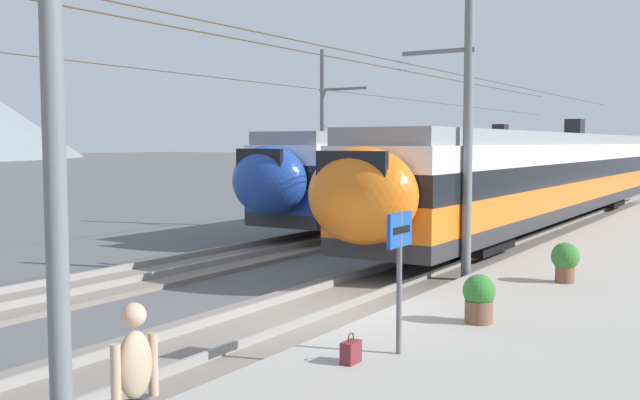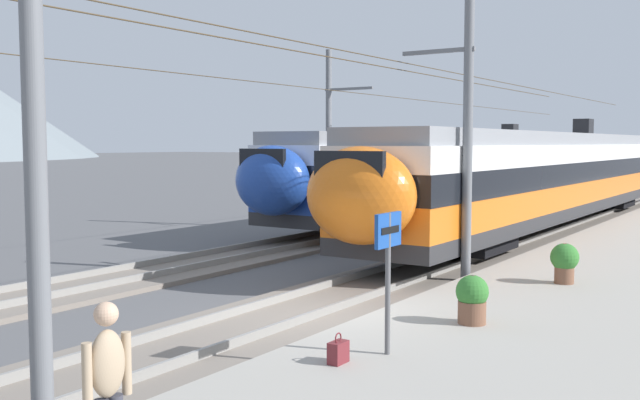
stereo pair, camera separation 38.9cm
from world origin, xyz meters
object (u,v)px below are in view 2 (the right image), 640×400
Objects in this scene: catenary_mast_mid at (464,112)px; catenary_mast_far_side at (332,135)px; platform_sign at (388,251)px; train_near_platform at (550,175)px; handbag_near_sign at (338,352)px; passenger_walking at (108,384)px; potted_plant_by_shelter at (565,260)px; potted_plant_platform_edge at (472,297)px; train_far_track at (472,167)px; catenary_mast_west at (26,106)px.

catenary_mast_far_side is (7.96, 8.93, -0.43)m from catenary_mast_mid.
train_near_platform is at bearing 9.85° from platform_sign.
handbag_near_sign is (-20.34, -3.03, -1.70)m from train_near_platform.
potted_plant_by_shelter is (11.96, -0.77, -0.42)m from passenger_walking.
potted_plant_platform_edge is at bearing -12.48° from handbag_near_sign.
handbag_near_sign is (4.25, 0.25, -0.78)m from passenger_walking.
potted_plant_platform_edge is (7.42, -0.45, -0.48)m from passenger_walking.
handbag_near_sign is 0.49× the size of potted_plant_by_shelter.
passenger_walking is (-30.74, -9.02, -0.92)m from train_far_track.
catenary_mast_mid is at bearing -0.05° from catenary_mast_west.
train_near_platform reaches higher than handbag_near_sign.
handbag_near_sign is at bearing -22.60° from catenary_mast_west.
train_far_track reaches higher than platform_sign.
passenger_walking is at bearing -163.65° from train_far_track.
catenary_mast_mid reaches higher than platform_sign.
potted_plant_by_shelter is at bearing -4.04° from potted_plant_platform_edge.
catenary_mast_west is (-24.09, -1.48, 1.63)m from train_near_platform.
passenger_walking reaches higher than potted_plant_platform_edge.
catenary_mast_mid is 7.88m from platform_sign.
train_far_track is 20.58× the size of passenger_walking.
passenger_walking is 7.45m from potted_plant_platform_edge.
train_near_platform is at bearing 17.80° from potted_plant_by_shelter.
potted_plant_platform_edge is (6.92, -2.26, -3.02)m from catenary_mast_west.
catenary_mast_far_side is at bearing 54.13° from potted_plant_by_shelter.
catenary_mast_mid reaches higher than passenger_walking.
catenary_mast_west is 7.88m from potted_plant_platform_edge.
train_near_platform is 0.65× the size of catenary_mast_mid.
catenary_mast_west is 1.00× the size of catenary_mast_far_side.
passenger_walking is at bearing 176.32° from potted_plant_by_shelter.
catenary_mast_mid reaches higher than catenary_mast_west.
catenary_mast_west is at bearing 74.45° from passenger_walking.
catenary_mast_mid is at bearing 82.19° from potted_plant_by_shelter.
train_near_platform is at bearing 7.61° from passenger_walking.
potted_plant_by_shelter is (-8.31, -11.50, -2.89)m from catenary_mast_far_side.
passenger_walking is (-0.50, -1.81, -2.54)m from catenary_mast_west.
platform_sign is 2.34× the size of potted_plant_by_shelter.
passenger_walking is 4.33m from handbag_near_sign.
train_near_platform is at bearing 12.28° from potted_plant_platform_edge.
potted_plant_by_shelter is (4.53, -0.32, 0.06)m from potted_plant_platform_edge.
catenary_mast_mid is at bearing -158.62° from train_far_track.
train_far_track is 79.13× the size of handbag_near_sign.
catenary_mast_west reaches higher than potted_plant_platform_edge.
train_far_track is 41.29× the size of potted_plant_platform_edge.
catenary_mast_far_side is (-10.47, 1.71, 1.55)m from train_far_track.
potted_plant_by_shelter is (-12.63, -4.06, -1.34)m from train_near_platform.
passenger_walking is at bearing -105.55° from catenary_mast_west.
catenary_mast_far_side is (19.77, 8.91, -0.07)m from catenary_mast_west.
catenary_mast_west is 108.05× the size of handbag_near_sign.
potted_plant_platform_edge is at bearing -167.72° from train_near_platform.
train_far_track is at bearing 19.54° from platform_sign.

